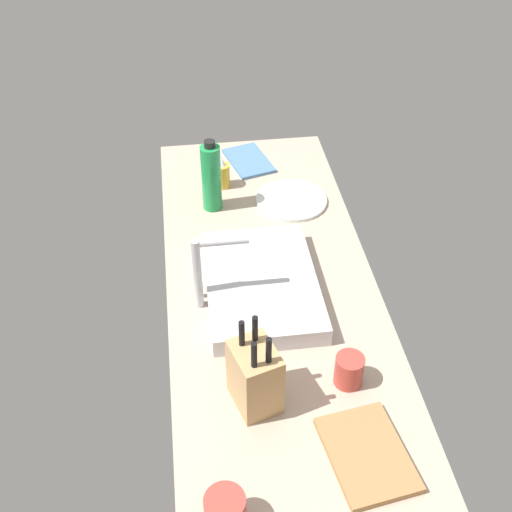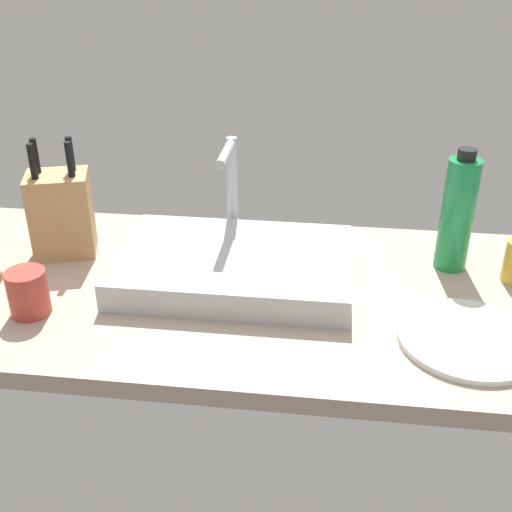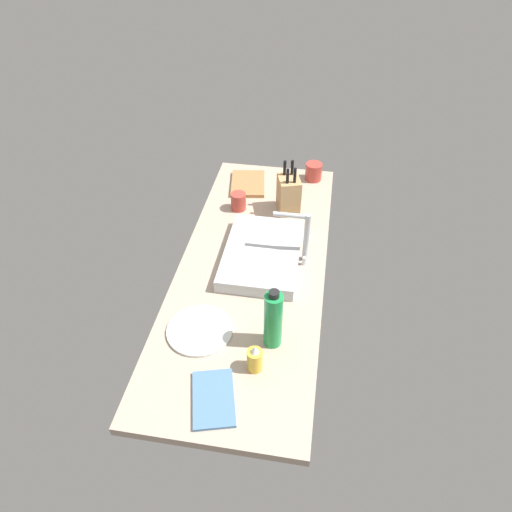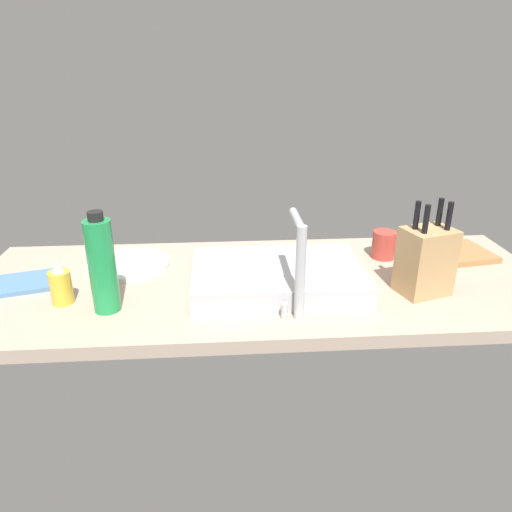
# 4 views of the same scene
# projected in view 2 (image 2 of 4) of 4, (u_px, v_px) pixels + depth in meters

# --- Properties ---
(countertop_slab) EXTENTS (1.63, 0.62, 0.04)m
(countertop_slab) POSITION_uv_depth(u_px,v_px,m) (252.00, 296.00, 1.26)
(countertop_slab) COLOR tan
(countertop_slab) RESTS_ON ground
(sink_basin) EXTENTS (0.46, 0.32, 0.06)m
(sink_basin) POSITION_uv_depth(u_px,v_px,m) (234.00, 266.00, 1.27)
(sink_basin) COLOR #B7BABF
(sink_basin) RESTS_ON countertop_slab
(faucet) EXTENTS (0.06, 0.15, 0.24)m
(faucet) POSITION_uv_depth(u_px,v_px,m) (232.00, 182.00, 1.36)
(faucet) COLOR #B7BABF
(faucet) RESTS_ON countertop_slab
(knife_block) EXTENTS (0.15, 0.13, 0.25)m
(knife_block) POSITION_uv_depth(u_px,v_px,m) (61.00, 213.00, 1.34)
(knife_block) COLOR tan
(knife_block) RESTS_ON countertop_slab
(water_bottle) EXTENTS (0.07, 0.07, 0.26)m
(water_bottle) POSITION_uv_depth(u_px,v_px,m) (457.00, 214.00, 1.27)
(water_bottle) COLOR #1E8E47
(water_bottle) RESTS_ON countertop_slab
(dinner_plate) EXTENTS (0.24, 0.24, 0.01)m
(dinner_plate) POSITION_uv_depth(u_px,v_px,m) (469.00, 339.00, 1.09)
(dinner_plate) COLOR silver
(dinner_plate) RESTS_ON countertop_slab
(ceramic_cup) EXTENTS (0.07, 0.07, 0.09)m
(ceramic_cup) POSITION_uv_depth(u_px,v_px,m) (28.00, 293.00, 1.16)
(ceramic_cup) COLOR #B23D33
(ceramic_cup) RESTS_ON countertop_slab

